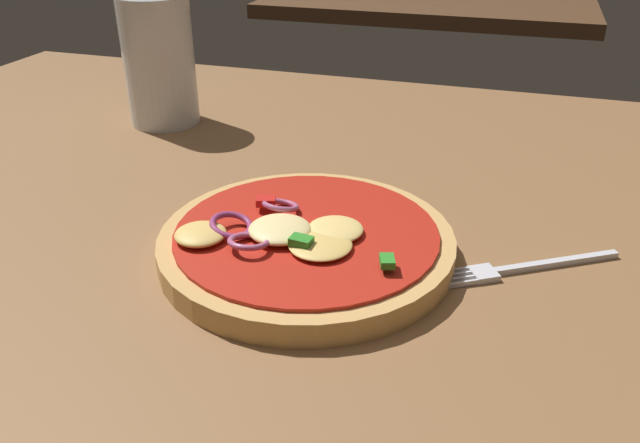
{
  "coord_description": "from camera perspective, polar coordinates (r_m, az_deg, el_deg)",
  "views": [
    {
      "loc": [
        0.14,
        -0.42,
        0.29
      ],
      "look_at": [
        0.0,
        -0.0,
        0.05
      ],
      "focal_mm": 35.51,
      "sensor_mm": 36.0,
      "label": 1
    }
  ],
  "objects": [
    {
      "name": "beer_glass",
      "position": [
        0.78,
        -14.21,
        13.15
      ],
      "size": [
        0.08,
        0.08,
        0.15
      ],
      "color": "silver",
      "rests_on": "dining_table"
    },
    {
      "name": "fork",
      "position": [
        0.5,
        17.25,
        -4.1
      ],
      "size": [
        0.14,
        0.1,
        0.01
      ],
      "color": "silver",
      "rests_on": "dining_table"
    },
    {
      "name": "pizza",
      "position": [
        0.49,
        -0.91,
        -1.95
      ],
      "size": [
        0.23,
        0.23,
        0.03
      ],
      "color": "tan",
      "rests_on": "dining_table"
    },
    {
      "name": "dining_table",
      "position": [
        0.52,
        -0.4,
        -3.32
      ],
      "size": [
        1.28,
        0.95,
        0.03
      ],
      "color": "brown",
      "rests_on": "ground"
    },
    {
      "name": "background_table",
      "position": [
        1.75,
        10.15,
        19.05
      ],
      "size": [
        0.79,
        0.59,
        0.03
      ],
      "color": "#4C301C",
      "rests_on": "ground"
    }
  ]
}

